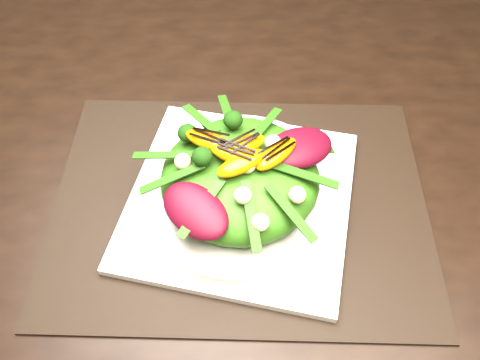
{
  "coord_description": "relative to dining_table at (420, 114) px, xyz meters",
  "views": [
    {
      "loc": [
        -0.31,
        -0.53,
        1.28
      ],
      "look_at": [
        -0.29,
        -0.16,
        0.8
      ],
      "focal_mm": 38.0,
      "sensor_mm": 36.0,
      "label": 1
    }
  ],
  "objects": [
    {
      "name": "plate_base",
      "position": [
        -0.29,
        -0.16,
        0.03
      ],
      "size": [
        0.33,
        0.33,
        0.01
      ],
      "primitive_type": "cube",
      "rotation": [
        0.0,
        0.0,
        -0.28
      ],
      "color": "white",
      "rests_on": "placemat"
    },
    {
      "name": "orange_segment",
      "position": [
        -0.3,
        -0.14,
        0.11
      ],
      "size": [
        0.06,
        0.03,
        0.02
      ],
      "primitive_type": "ellipsoid",
      "rotation": [
        0.0,
        0.0,
        0.05
      ],
      "color": "orange",
      "rests_on": "lettuce_mound"
    },
    {
      "name": "floor",
      "position": [
        0.0,
        0.0,
        -0.73
      ],
      "size": [
        4.0,
        4.0,
        0.01
      ],
      "primitive_type": "cube",
      "color": "brown",
      "rests_on": "ground"
    },
    {
      "name": "broccoli_floret",
      "position": [
        -0.35,
        -0.12,
        0.11
      ],
      "size": [
        0.04,
        0.04,
        0.03
      ],
      "primitive_type": "sphere",
      "rotation": [
        0.0,
        0.0,
        0.4
      ],
      "color": "black",
      "rests_on": "lettuce_mound"
    },
    {
      "name": "dining_table",
      "position": [
        0.0,
        0.0,
        0.0
      ],
      "size": [
        1.6,
        0.9,
        0.75
      ],
      "primitive_type": "cube",
      "color": "black",
      "rests_on": "floor"
    },
    {
      "name": "placemat",
      "position": [
        -0.29,
        -0.16,
        0.02
      ],
      "size": [
        0.5,
        0.4,
        0.0
      ],
      "primitive_type": "cube",
      "rotation": [
        0.0,
        0.0,
        -0.09
      ],
      "color": "black",
      "rests_on": "dining_table"
    },
    {
      "name": "lettuce_mound",
      "position": [
        -0.29,
        -0.16,
        0.07
      ],
      "size": [
        0.2,
        0.2,
        0.06
      ],
      "primitive_type": "ellipsoid",
      "rotation": [
        0.0,
        0.0,
        -0.05
      ],
      "color": "#326412",
      "rests_on": "salad_bowl"
    },
    {
      "name": "balsamic_drizzle",
      "position": [
        -0.3,
        -0.14,
        0.12
      ],
      "size": [
        0.04,
        0.0,
        0.0
      ],
      "primitive_type": "cube",
      "rotation": [
        0.0,
        0.0,
        0.05
      ],
      "color": "black",
      "rests_on": "orange_segment"
    },
    {
      "name": "salad_bowl",
      "position": [
        -0.29,
        -0.16,
        0.04
      ],
      "size": [
        0.32,
        0.32,
        0.02
      ],
      "primitive_type": "cylinder",
      "rotation": [
        0.0,
        0.0,
        0.35
      ],
      "color": "silver",
      "rests_on": "plate_base"
    },
    {
      "name": "radicchio_leaf",
      "position": [
        -0.21,
        -0.15,
        0.1
      ],
      "size": [
        0.1,
        0.08,
        0.02
      ],
      "primitive_type": "ellipsoid",
      "rotation": [
        0.0,
        0.0,
        0.4
      ],
      "color": "#3E0612",
      "rests_on": "lettuce_mound"
    },
    {
      "name": "macadamia_nut",
      "position": [
        -0.26,
        -0.21,
        0.11
      ],
      "size": [
        0.02,
        0.02,
        0.02
      ],
      "primitive_type": "sphere",
      "rotation": [
        0.0,
        0.0,
        -0.29
      ],
      "color": "#C3B489",
      "rests_on": "lettuce_mound"
    }
  ]
}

